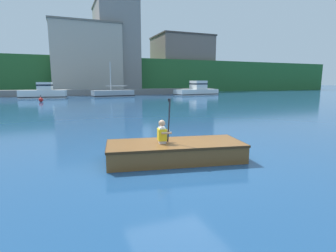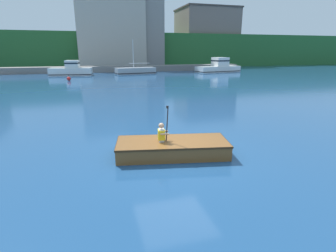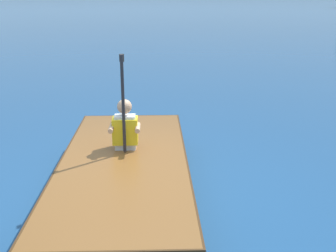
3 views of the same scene
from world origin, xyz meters
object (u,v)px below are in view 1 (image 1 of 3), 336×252
at_px(channel_buoy, 41,100).
at_px(person_paddler, 162,133).
at_px(rowboat_foreground, 177,150).
at_px(moored_boat_dock_center_far, 43,93).
at_px(moored_boat_dock_center_near, 197,90).
at_px(moored_boat_dock_west_end, 113,94).

bearing_deg(channel_buoy, person_paddler, -79.38).
bearing_deg(rowboat_foreground, moored_boat_dock_center_far, 99.27).
bearing_deg(channel_buoy, rowboat_foreground, -78.52).
bearing_deg(channel_buoy, moored_boat_dock_center_near, 17.29).
distance_m(person_paddler, channel_buoy, 24.10).
bearing_deg(person_paddler, rowboat_foreground, -10.77).
distance_m(moored_boat_dock_center_near, channel_buoy, 22.61).
bearing_deg(moored_boat_dock_center_far, moored_boat_dock_center_near, 0.40).
bearing_deg(moored_boat_dock_west_end, person_paddler, -97.71).
height_order(moored_boat_dock_west_end, rowboat_foreground, moored_boat_dock_west_end).
distance_m(moored_boat_dock_center_near, moored_boat_dock_center_far, 21.70).
distance_m(rowboat_foreground, person_paddler, 0.62).
bearing_deg(moored_boat_dock_center_far, person_paddler, -81.42).
relative_size(moored_boat_dock_center_near, channel_buoy, 10.36).
bearing_deg(moored_boat_dock_west_end, channel_buoy, -141.35).
height_order(moored_boat_dock_west_end, moored_boat_dock_center_near, moored_boat_dock_west_end).
xyz_separation_m(rowboat_foreground, person_paddler, (-0.39, 0.07, 0.48)).
xyz_separation_m(moored_boat_dock_west_end, channel_buoy, (-8.57, -6.86, -0.20)).
height_order(moored_boat_dock_center_near, rowboat_foreground, moored_boat_dock_center_near).
bearing_deg(channel_buoy, moored_boat_dock_west_end, 38.65).
relative_size(moored_boat_dock_center_near, rowboat_foreground, 1.99).
xyz_separation_m(rowboat_foreground, channel_buoy, (-4.83, 23.76, -0.05)).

